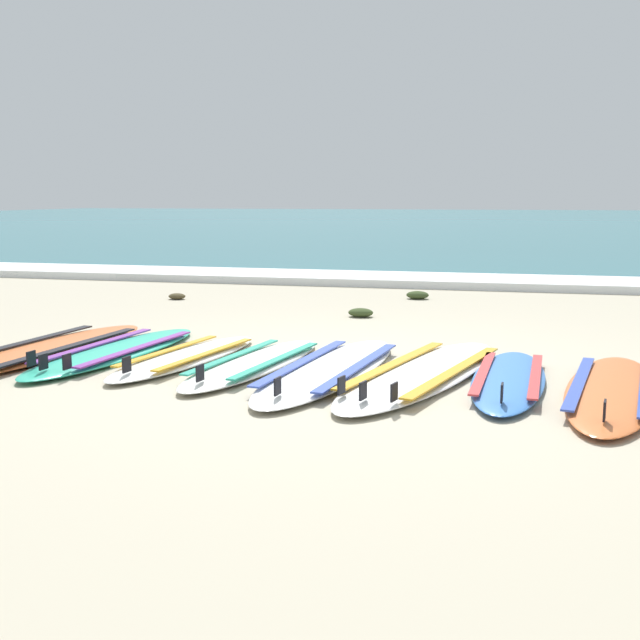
{
  "coord_description": "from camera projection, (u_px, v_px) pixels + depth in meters",
  "views": [
    {
      "loc": [
        1.12,
        -5.5,
        1.27
      ],
      "look_at": [
        -0.41,
        0.74,
        0.25
      ],
      "focal_mm": 43.8,
      "sensor_mm": 36.0,
      "label": 1
    }
  ],
  "objects": [
    {
      "name": "surfboard_2",
      "position": [
        187.0,
        357.0,
        6.05
      ],
      "size": [
        0.8,
        1.96,
        0.18
      ],
      "color": "white",
      "rests_on": "ground"
    },
    {
      "name": "surfboard_7",
      "position": [
        612.0,
        390.0,
        5.02
      ],
      "size": [
        0.91,
        2.29,
        0.18
      ],
      "color": "orange",
      "rests_on": "ground"
    },
    {
      "name": "surfboard_3",
      "position": [
        255.0,
        363.0,
        5.83
      ],
      "size": [
        0.8,
        2.05,
        0.18
      ],
      "color": "silver",
      "rests_on": "ground"
    },
    {
      "name": "wave_foam_strip",
      "position": [
        431.0,
        280.0,
        11.41
      ],
      "size": [
        80.0,
        1.35,
        0.11
      ],
      "primitive_type": "cube",
      "color": "white",
      "rests_on": "ground"
    },
    {
      "name": "surfboard_1",
      "position": [
        116.0,
        351.0,
        6.27
      ],
      "size": [
        0.79,
        2.28,
        0.18
      ],
      "color": "#2DB793",
      "rests_on": "ground"
    },
    {
      "name": "surfboard_0",
      "position": [
        46.0,
        349.0,
        6.35
      ],
      "size": [
        0.88,
        2.59,
        0.18
      ],
      "color": "orange",
      "rests_on": "ground"
    },
    {
      "name": "surfboard_6",
      "position": [
        509.0,
        379.0,
        5.32
      ],
      "size": [
        0.59,
        1.96,
        0.18
      ],
      "color": "#3875CC",
      "rests_on": "ground"
    },
    {
      "name": "seaweed_clump_by_the_boards",
      "position": [
        361.0,
        313.0,
        8.29
      ],
      "size": [
        0.27,
        0.21,
        0.09
      ],
      "primitive_type": "ellipsoid",
      "color": "#384723",
      "rests_on": "ground"
    },
    {
      "name": "sea",
      "position": [
        489.0,
        221.0,
        39.55
      ],
      "size": [
        80.0,
        60.0,
        0.1
      ],
      "primitive_type": "cube",
      "color": "teal",
      "rests_on": "ground"
    },
    {
      "name": "ground_plane",
      "position": [
        350.0,
        371.0,
        5.73
      ],
      "size": [
        80.0,
        80.0,
        0.0
      ],
      "primitive_type": "plane",
      "color": "#B7AD93"
    },
    {
      "name": "surfboard_4",
      "position": [
        330.0,
        369.0,
        5.63
      ],
      "size": [
        0.9,
        2.46,
        0.18
      ],
      "color": "white",
      "rests_on": "ground"
    },
    {
      "name": "seaweed_clump_near_shoreline",
      "position": [
        418.0,
        295.0,
        9.75
      ],
      "size": [
        0.28,
        0.22,
        0.1
      ],
      "primitive_type": "ellipsoid",
      "color": "#384723",
      "rests_on": "ground"
    },
    {
      "name": "surfboard_5",
      "position": [
        424.0,
        372.0,
        5.52
      ],
      "size": [
        1.28,
        2.63,
        0.18
      ],
      "color": "white",
      "rests_on": "ground"
    },
    {
      "name": "seaweed_clump_mid_sand",
      "position": [
        177.0,
        296.0,
        9.71
      ],
      "size": [
        0.22,
        0.17,
        0.08
      ],
      "primitive_type": "ellipsoid",
      "color": "#4C4228",
      "rests_on": "ground"
    }
  ]
}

